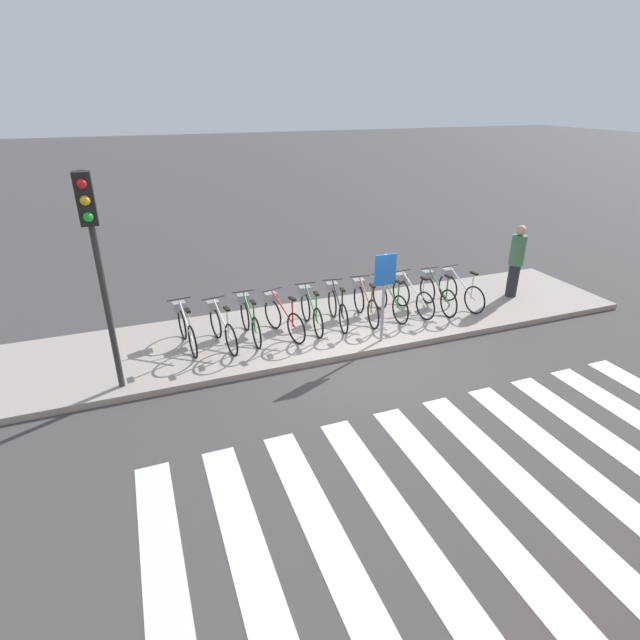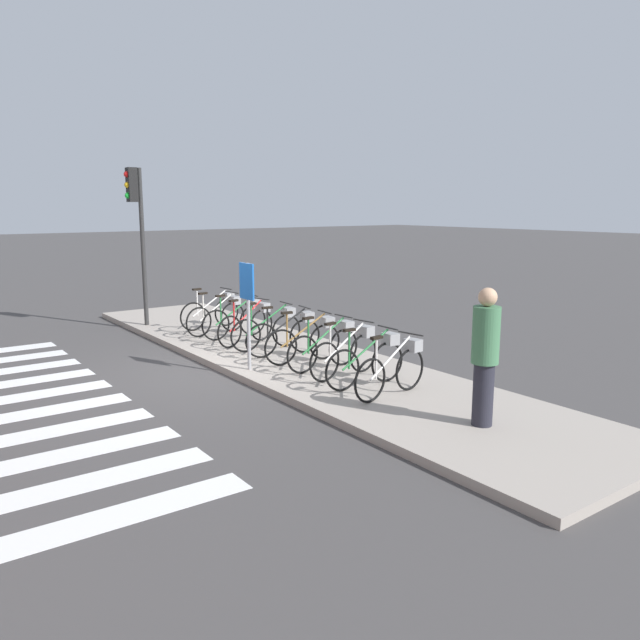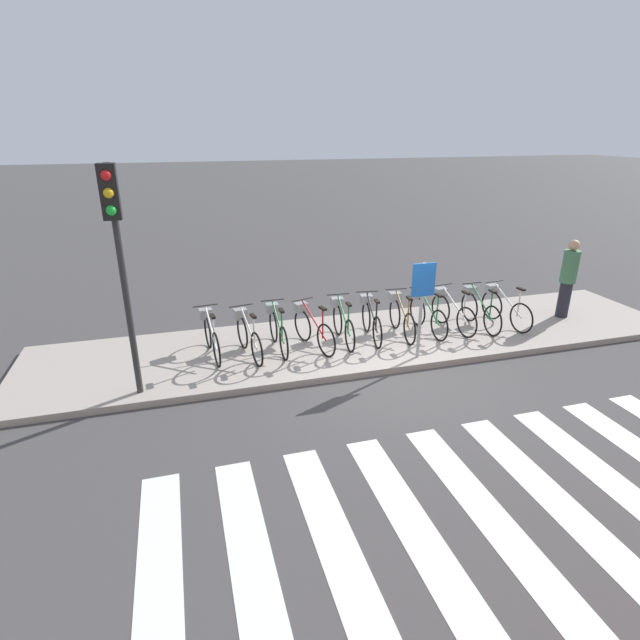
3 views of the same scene
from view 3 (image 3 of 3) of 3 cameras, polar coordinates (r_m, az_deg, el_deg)
name	(u,v)px [view 3 (image 3 of 3)]	position (r m, az deg, el deg)	size (l,w,h in m)	color
ground_plane	(397,373)	(9.09, 8.81, -6.04)	(120.00, 120.00, 0.00)	#423F3F
sidewalk	(369,340)	(10.23, 5.59, -2.29)	(13.26, 2.82, 0.12)	#9E9389
parked_bicycle_0	(211,334)	(9.46, -12.39, -1.56)	(0.46, 1.52, 0.94)	black
parked_bicycle_1	(247,334)	(9.35, -8.29, -1.57)	(0.46, 1.51, 0.94)	black
parked_bicycle_2	(277,328)	(9.56, -4.93, -0.89)	(0.46, 1.52, 0.94)	black
parked_bicycle_3	(311,326)	(9.60, -0.99, -0.72)	(0.56, 1.48, 0.94)	black
parked_bicycle_4	(342,321)	(9.86, 2.55, -0.12)	(0.46, 1.52, 0.94)	black
parked_bicycle_5	(371,318)	(10.07, 5.80, 0.25)	(0.46, 1.51, 0.94)	black
parked_bicycle_6	(401,315)	(10.31, 9.19, 0.58)	(0.46, 1.52, 0.94)	black
parked_bicycle_7	(426,312)	(10.56, 12.02, 0.90)	(0.46, 1.52, 0.94)	black
parked_bicycle_8	(451,309)	(10.83, 14.72, 1.17)	(0.46, 1.52, 0.94)	black
parked_bicycle_9	(478,308)	(11.10, 17.66, 1.34)	(0.46, 1.52, 0.94)	black
parked_bicycle_10	(503,306)	(11.40, 20.22, 1.55)	(0.46, 1.51, 0.94)	black
pedestrian	(568,277)	(12.27, 26.50, 4.42)	(0.34, 0.34, 1.75)	#23232D
traffic_light	(117,237)	(7.71, -22.23, 8.82)	(0.24, 0.40, 3.56)	#2D2D2D
sign_post	(422,294)	(9.04, 11.62, 2.89)	(0.44, 0.07, 1.80)	#99999E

